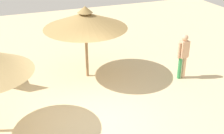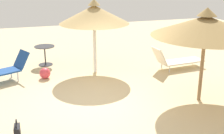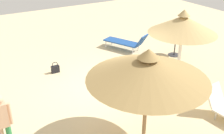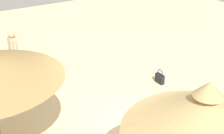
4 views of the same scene
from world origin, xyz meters
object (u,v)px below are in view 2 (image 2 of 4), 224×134
object	(u,v)px
lounge_chair_near_left	(0,71)
handbag	(17,131)
parasol_umbrella_front	(206,26)
side_table_round	(45,52)
beach_ball	(45,73)
lounge_chair_far_right	(176,60)
parasol_umbrella_center	(94,14)

from	to	relation	value
lounge_chair_near_left	handbag	size ratio (longest dim) A/B	4.71
parasol_umbrella_front	side_table_round	distance (m)	6.11
side_table_round	beach_ball	size ratio (longest dim) A/B	2.06
parasol_umbrella_front	lounge_chair_near_left	xyz separation A→B (m)	(3.02, 5.35, -1.67)
lounge_chair_far_right	lounge_chair_near_left	bearing A→B (deg)	86.41
parasol_umbrella_center	parasol_umbrella_front	bearing A→B (deg)	-145.50
side_table_round	beach_ball	xyz separation A→B (m)	(-1.50, 0.15, -0.33)
handbag	beach_ball	world-z (taller)	handbag
parasol_umbrella_center	parasol_umbrella_front	size ratio (longest dim) A/B	0.90
parasol_umbrella_front	beach_ball	distance (m)	5.32
parasol_umbrella_front	handbag	distance (m)	5.25
lounge_chair_far_right	side_table_round	bearing A→B (deg)	67.39
parasol_umbrella_center	side_table_round	world-z (taller)	parasol_umbrella_center
side_table_round	handbag	bearing A→B (deg)	168.36
parasol_umbrella_front	lounge_chair_far_right	bearing A→B (deg)	-14.79
beach_ball	side_table_round	bearing A→B (deg)	-5.62
handbag	lounge_chair_near_left	bearing A→B (deg)	7.82
lounge_chair_far_right	handbag	bearing A→B (deg)	120.18
side_table_round	parasol_umbrella_center	bearing A→B (deg)	-129.53
beach_ball	parasol_umbrella_center	bearing A→B (deg)	-84.69
parasol_umbrella_front	side_table_round	xyz separation A→B (m)	(4.51, 3.80, -1.58)
side_table_round	lounge_chair_near_left	bearing A→B (deg)	134.02
parasol_umbrella_center	lounge_chair_near_left	xyz separation A→B (m)	(-0.16, 3.16, -1.62)
lounge_chair_far_right	side_table_round	xyz separation A→B (m)	(1.87, 4.50, 0.17)
lounge_chair_near_left	side_table_round	bearing A→B (deg)	-45.98
lounge_chair_near_left	beach_ball	distance (m)	1.42
parasol_umbrella_center	beach_ball	distance (m)	2.56
lounge_chair_near_left	side_table_round	xyz separation A→B (m)	(1.49, -1.55, 0.10)
lounge_chair_far_right	beach_ball	size ratio (longest dim) A/B	5.53
parasol_umbrella_center	handbag	distance (m)	4.98
parasol_umbrella_front	parasol_umbrella_center	bearing A→B (deg)	34.50
beach_ball	lounge_chair_far_right	bearing A→B (deg)	-94.62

